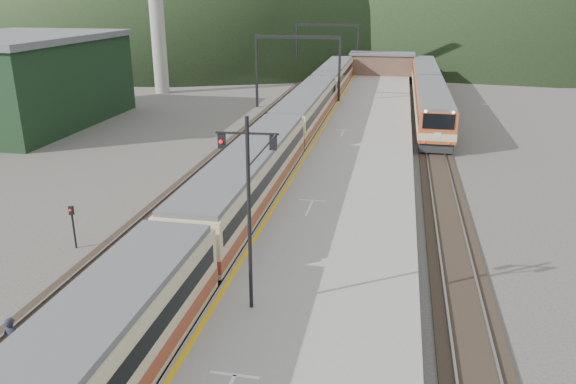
% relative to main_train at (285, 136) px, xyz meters
% --- Properties ---
extents(track_main, '(2.60, 200.00, 0.23)m').
position_rel_main_train_xyz_m(track_main, '(0.00, 6.15, -2.03)').
color(track_main, black).
rests_on(track_main, ground).
extents(track_far, '(2.60, 200.00, 0.23)m').
position_rel_main_train_xyz_m(track_far, '(-5.00, 6.15, -2.03)').
color(track_far, black).
rests_on(track_far, ground).
extents(track_second, '(2.60, 200.00, 0.23)m').
position_rel_main_train_xyz_m(track_second, '(11.50, 6.15, -2.03)').
color(track_second, black).
rests_on(track_second, ground).
extents(platform, '(8.00, 100.00, 1.00)m').
position_rel_main_train_xyz_m(platform, '(5.60, 4.15, -1.60)').
color(platform, gray).
rests_on(platform, ground).
extents(gantry_near, '(9.55, 0.25, 8.00)m').
position_rel_main_train_xyz_m(gantry_near, '(-2.85, 21.15, 3.49)').
color(gantry_near, black).
rests_on(gantry_near, ground).
extents(gantry_far, '(9.55, 0.25, 8.00)m').
position_rel_main_train_xyz_m(gantry_far, '(-2.85, 46.15, 3.49)').
color(gantry_far, black).
rests_on(gantry_far, ground).
extents(warehouse, '(14.50, 20.50, 8.60)m').
position_rel_main_train_xyz_m(warehouse, '(-28.00, 8.15, 2.22)').
color(warehouse, black).
rests_on(warehouse, ground).
extents(station_shed, '(9.40, 4.40, 3.10)m').
position_rel_main_train_xyz_m(station_shed, '(5.60, 44.15, 0.47)').
color(station_shed, brown).
rests_on(station_shed, platform).
extents(main_train, '(3.06, 83.69, 3.73)m').
position_rel_main_train_xyz_m(main_train, '(0.00, 0.00, 0.00)').
color(main_train, beige).
rests_on(main_train, track_main).
extents(second_train, '(2.98, 40.59, 3.64)m').
position_rel_main_train_xyz_m(second_train, '(11.50, 24.22, -0.05)').
color(second_train, '#B94D25').
rests_on(second_train, track_second).
extents(signal_mast, '(2.20, 0.32, 7.38)m').
position_rel_main_train_xyz_m(signal_mast, '(3.28, -22.61, 3.39)').
color(signal_mast, black).
rests_on(signal_mast, platform).
extents(short_signal_a, '(0.27, 0.23, 2.27)m').
position_rel_main_train_xyz_m(short_signal_a, '(-2.30, -28.02, -0.63)').
color(short_signal_a, black).
rests_on(short_signal_a, ground).
extents(short_signal_b, '(0.26, 0.23, 2.27)m').
position_rel_main_train_xyz_m(short_signal_b, '(-2.33, 1.95, -0.63)').
color(short_signal_b, black).
rests_on(short_signal_b, ground).
extents(short_signal_c, '(0.23, 0.18, 2.27)m').
position_rel_main_train_xyz_m(short_signal_c, '(-7.40, -17.19, -0.63)').
color(short_signal_c, black).
rests_on(short_signal_c, ground).
extents(worker, '(0.69, 0.47, 1.83)m').
position_rel_main_train_xyz_m(worker, '(-4.31, -26.22, -1.18)').
color(worker, '#1F202F').
rests_on(worker, ground).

